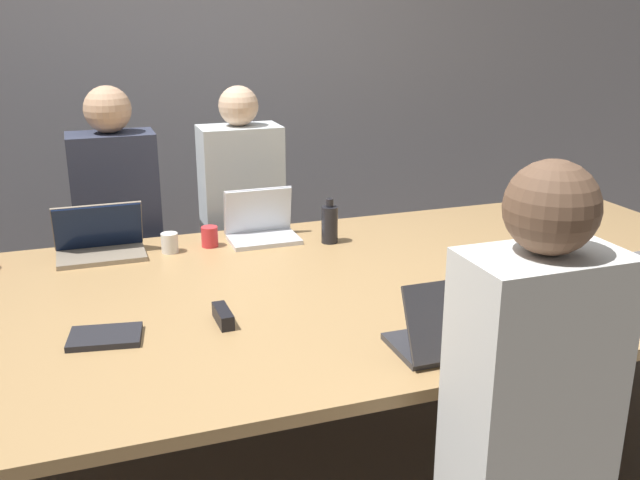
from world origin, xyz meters
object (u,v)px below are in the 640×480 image
object	(u,v)px
person_far_center	(243,228)
stapler	(223,316)
cup_far_center	(210,237)
person_far_midleft	(119,237)
person_near_midright	(528,436)
laptop_far_midleft	(100,241)
cup_far_midleft	(170,243)
bottle_far_center	(330,224)
laptop_far_center	(261,225)
laptop_near_midright	(455,330)

from	to	relation	value
person_far_center	stapler	bearing A→B (deg)	-106.10
cup_far_center	person_far_midleft	world-z (taller)	person_far_midleft
person_near_midright	laptop_far_midleft	bearing A→B (deg)	-60.03
cup_far_center	cup_far_midleft	world-z (taller)	cup_far_center
cup_far_center	person_far_midleft	size ratio (longest dim) A/B	0.06
cup_far_midleft	stapler	bearing A→B (deg)	-85.29
person_far_center	person_far_midleft	size ratio (longest dim) A/B	0.98
person_near_midright	stapler	bearing A→B (deg)	-53.47
bottle_far_center	cup_far_center	bearing A→B (deg)	166.77
laptop_far_center	cup_far_center	distance (m)	0.25
laptop_far_center	person_far_midleft	world-z (taller)	person_far_midleft
person_far_center	person_far_midleft	xyz separation A→B (m)	(-0.62, -0.00, 0.02)
laptop_far_center	person_far_center	distance (m)	0.45
cup_far_center	bottle_far_center	world-z (taller)	bottle_far_center
laptop_far_center	person_near_midright	bearing A→B (deg)	-81.04
laptop_far_midleft	stapler	world-z (taller)	laptop_far_midleft
person_far_center	person_far_midleft	distance (m)	0.62
laptop_far_midleft	cup_far_midleft	world-z (taller)	laptop_far_midleft
laptop_far_midleft	laptop_near_midright	xyz separation A→B (m)	(0.97, -1.28, 0.00)
cup_far_midleft	person_near_midright	size ratio (longest dim) A/B	0.06
cup_far_center	person_near_midright	xyz separation A→B (m)	(0.51, -1.65, -0.10)
cup_far_center	person_far_center	bearing A→B (deg)	61.13
cup_far_midleft	person_far_center	bearing A→B (deg)	48.27
cup_far_center	laptop_near_midright	distance (m)	1.35
laptop_near_midright	person_near_midright	world-z (taller)	person_near_midright
cup_far_midleft	laptop_far_center	bearing A→B (deg)	7.33
laptop_far_midleft	person_far_midleft	bearing A→B (deg)	76.72
person_far_midleft	cup_far_midleft	size ratio (longest dim) A/B	16.57
laptop_far_center	stapler	distance (m)	0.92
laptop_far_center	person_far_midleft	xyz separation A→B (m)	(-0.60, 0.43, -0.13)
cup_far_midleft	laptop_near_midright	size ratio (longest dim) A/B	0.24
cup_far_center	bottle_far_center	size ratio (longest dim) A/B	0.45
cup_far_center	laptop_near_midright	xyz separation A→B (m)	(0.51, -1.25, 0.02)
person_near_midright	bottle_far_center	bearing A→B (deg)	-90.39
laptop_near_midright	person_near_midright	xyz separation A→B (m)	(-0.01, -0.40, -0.12)
laptop_far_midleft	cup_far_center	bearing A→B (deg)	-3.84
cup_far_center	person_near_midright	bearing A→B (deg)	-72.89
bottle_far_center	cup_far_midleft	xyz separation A→B (m)	(-0.70, 0.10, -0.04)
person_far_center	laptop_near_midright	xyz separation A→B (m)	(0.26, -1.71, 0.14)
person_far_center	stapler	distance (m)	1.33
cup_far_center	laptop_far_midleft	xyz separation A→B (m)	(-0.46, 0.03, 0.02)
laptop_far_center	stapler	world-z (taller)	laptop_far_center
person_far_center	laptop_near_midright	size ratio (longest dim) A/B	3.86
laptop_far_center	person_far_midleft	distance (m)	0.75
bottle_far_center	laptop_far_midleft	bearing A→B (deg)	171.14
bottle_far_center	person_near_midright	xyz separation A→B (m)	(-0.01, -1.53, -0.14)
laptop_far_center	person_near_midright	distance (m)	1.71
laptop_near_midright	stapler	xyz separation A→B (m)	(-0.63, 0.44, -0.04)
cup_far_center	person_far_midleft	distance (m)	0.59
laptop_far_center	stapler	bearing A→B (deg)	-112.82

